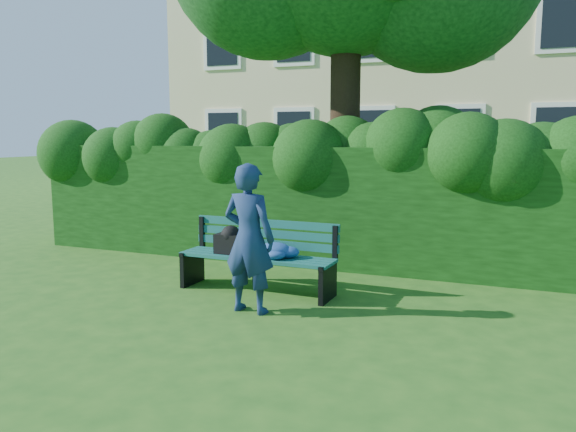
% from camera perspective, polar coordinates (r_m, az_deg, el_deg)
% --- Properties ---
extents(ground, '(80.00, 80.00, 0.00)m').
position_cam_1_polar(ground, '(6.80, -1.92, -8.62)').
color(ground, '#245618').
rests_on(ground, ground).
extents(apartment_building, '(16.00, 8.08, 12.00)m').
position_cam_1_polar(apartment_building, '(20.51, 15.02, 19.27)').
color(apartment_building, '#CEC68A').
rests_on(apartment_building, ground).
extents(hedge, '(10.00, 1.00, 1.80)m').
position_cam_1_polar(hedge, '(8.64, 3.98, 1.08)').
color(hedge, black).
rests_on(hedge, ground).
extents(park_bench, '(2.03, 0.62, 0.89)m').
position_cam_1_polar(park_bench, '(7.11, -3.05, -3.71)').
color(park_bench, '#0F4A4E').
rests_on(park_bench, ground).
extents(man_reading, '(0.64, 0.44, 1.67)m').
position_cam_1_polar(man_reading, '(6.23, -3.99, -2.30)').
color(man_reading, navy).
rests_on(man_reading, ground).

